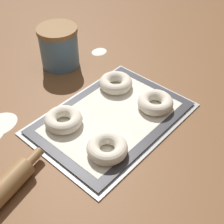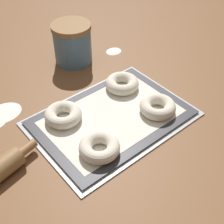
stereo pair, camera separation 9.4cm
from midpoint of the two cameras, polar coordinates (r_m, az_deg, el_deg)
name	(u,v)px [view 1 (the left image)]	position (r m, az deg, el deg)	size (l,w,h in m)	color
ground_plane	(112,123)	(0.87, -3.16, -2.10)	(2.80, 2.80, 0.00)	brown
baking_tray	(112,118)	(0.88, -3.06, -1.30)	(0.44, 0.31, 0.01)	#B2B5BA
baking_mat	(112,117)	(0.87, -3.08, -1.05)	(0.41, 0.29, 0.00)	#333338
bagel_front_left	(107,148)	(0.77, -4.40, -6.81)	(0.10, 0.10, 0.03)	silver
bagel_front_right	(155,102)	(0.89, 4.96, 1.61)	(0.10, 0.10, 0.03)	silver
bagel_back_left	(64,120)	(0.86, -11.98, -1.54)	(0.10, 0.10, 0.03)	silver
bagel_back_right	(116,83)	(0.96, -2.10, 5.23)	(0.10, 0.10, 0.03)	silver
flour_canister	(59,47)	(1.08, -12.18, 11.51)	(0.13, 0.13, 0.14)	slate
flour_patch_far	(99,51)	(1.17, -4.71, 10.88)	(0.06, 0.05, 0.00)	white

